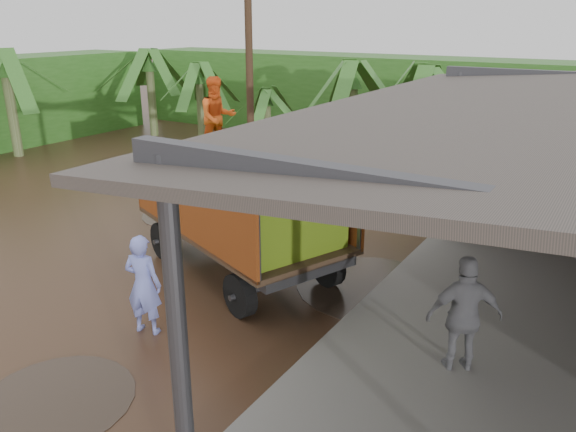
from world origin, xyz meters
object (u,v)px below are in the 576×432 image
object	(u,v)px
man_blue	(143,285)
utility_pole	(249,57)
man_grey	(464,316)
banana_trailer	(239,204)

from	to	relation	value
man_blue	utility_pole	xyz separation A→B (m)	(-4.35, 9.23, 3.07)
man_grey	banana_trailer	bearing A→B (deg)	-45.49
banana_trailer	man_blue	distance (m)	2.94
man_grey	utility_pole	distance (m)	12.33
banana_trailer	man_blue	bearing A→B (deg)	-66.08
utility_pole	man_blue	bearing A→B (deg)	-64.79
man_blue	man_grey	bearing A→B (deg)	-175.88
banana_trailer	man_grey	world-z (taller)	banana_trailer
banana_trailer	man_grey	size ratio (longest dim) A/B	3.58
man_blue	utility_pole	distance (m)	10.65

